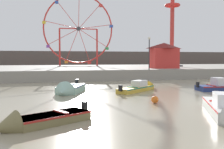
{
  "coord_description": "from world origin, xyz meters",
  "views": [
    {
      "loc": [
        -10.42,
        -12.61,
        2.67
      ],
      "look_at": [
        -4.79,
        10.21,
        1.2
      ],
      "focal_mm": 41.71,
      "sensor_mm": 36.0,
      "label": 1
    }
  ],
  "objects": [
    {
      "name": "promenade_lamp_far",
      "position": [
        1.67,
        17.35,
        3.89
      ],
      "size": [
        0.32,
        0.32,
        4.0
      ],
      "color": "#2D2D33",
      "rests_on": "quay_promenade"
    },
    {
      "name": "mooring_buoy_orange",
      "position": [
        -4.29,
        1.63,
        0.22
      ],
      "size": [
        0.44,
        0.44,
        0.44
      ],
      "primitive_type": "sphere",
      "color": "orange",
      "rests_on": "ground_plane"
    },
    {
      "name": "motorboat_navy_blue",
      "position": [
        3.63,
        6.01,
        0.31
      ],
      "size": [
        3.88,
        1.79,
        1.58
      ],
      "rotation": [
        0.0,
        0.0,
        6.2
      ],
      "color": "navy",
      "rests_on": "ground_plane"
    },
    {
      "name": "quay_promenade",
      "position": [
        0.0,
        29.66,
        0.64
      ],
      "size": [
        110.0,
        25.44,
        1.28
      ],
      "primitive_type": "cube",
      "color": "gray",
      "rests_on": "ground_plane"
    },
    {
      "name": "motorboat_seafoam",
      "position": [
        -8.93,
        7.3,
        0.29
      ],
      "size": [
        2.9,
        4.52,
        1.46
      ],
      "rotation": [
        0.0,
        0.0,
        4.35
      ],
      "color": "#93BCAD",
      "rests_on": "ground_plane"
    },
    {
      "name": "motorboat_olive_wood",
      "position": [
        -10.89,
        -2.12,
        0.21
      ],
      "size": [
        3.98,
        2.96,
        1.12
      ],
      "rotation": [
        0.0,
        0.0,
        3.66
      ],
      "color": "olive",
      "rests_on": "ground_plane"
    },
    {
      "name": "ferris_wheel_red_frame",
      "position": [
        -5.2,
        32.72,
        7.55
      ],
      "size": [
        12.14,
        1.2,
        12.48
      ],
      "color": "red",
      "rests_on": "quay_promenade"
    },
    {
      "name": "motorboat_mustard_yellow",
      "position": [
        -2.88,
        7.69,
        0.26
      ],
      "size": [
        4.74,
        4.16,
        1.17
      ],
      "rotation": [
        0.0,
        0.0,
        0.69
      ],
      "color": "gold",
      "rests_on": "ground_plane"
    },
    {
      "name": "distant_town_skyline",
      "position": [
        0.0,
        53.01,
        2.2
      ],
      "size": [
        140.0,
        3.0,
        4.4
      ],
      "primitive_type": "cube",
      "color": "#564C47",
      "rests_on": "ground_plane"
    },
    {
      "name": "carnival_booth_red_striped",
      "position": [
        5.28,
        20.85,
        3.12
      ],
      "size": [
        3.96,
        3.01,
        3.53
      ],
      "rotation": [
        0.0,
        0.0,
        -0.04
      ],
      "color": "red",
      "rests_on": "quay_promenade"
    },
    {
      "name": "drop_tower_red_tower",
      "position": [
        10.42,
        28.71,
        8.94
      ],
      "size": [
        2.8,
        2.8,
        16.03
      ],
      "color": "#BC332D",
      "rests_on": "quay_promenade"
    }
  ]
}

